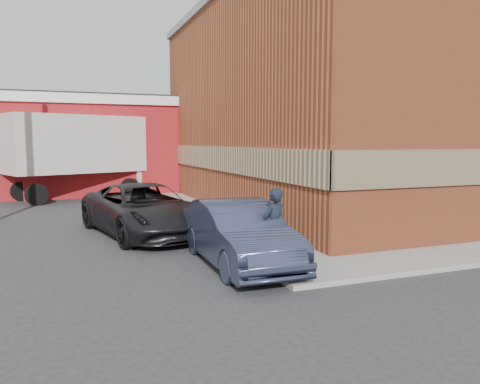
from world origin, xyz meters
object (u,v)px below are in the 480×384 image
object	(u,v)px
brick_building	(358,106)
warehouse	(37,145)
suv_a	(144,209)
man	(274,227)
box_truck	(91,151)
sedan	(239,233)

from	to	relation	value
brick_building	warehouse	world-z (taller)	brick_building
brick_building	warehouse	bearing A→B (deg)	142.80
brick_building	suv_a	xyz separation A→B (m)	(-10.80, -3.86, -3.86)
warehouse	man	distance (m)	21.14
brick_building	suv_a	bearing A→B (deg)	-160.32
brick_building	suv_a	distance (m)	12.10
warehouse	box_truck	bearing A→B (deg)	-52.89
brick_building	warehouse	size ratio (longest dim) A/B	1.12
sedan	suv_a	world-z (taller)	suv_a
warehouse	suv_a	size ratio (longest dim) A/B	2.74
suv_a	box_truck	xyz separation A→B (m)	(-0.90, 11.18, 1.68)
brick_building	man	size ratio (longest dim) A/B	10.01
man	warehouse	bearing A→B (deg)	-94.53
sedan	box_truck	world-z (taller)	box_truck
suv_a	box_truck	world-z (taller)	box_truck
brick_building	box_truck	bearing A→B (deg)	148.00
brick_building	box_truck	distance (m)	13.97
sedan	suv_a	size ratio (longest dim) A/B	0.81
man	suv_a	world-z (taller)	man
man	suv_a	bearing A→B (deg)	-89.15
box_truck	sedan	bearing A→B (deg)	-102.92
sedan	suv_a	bearing A→B (deg)	108.90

